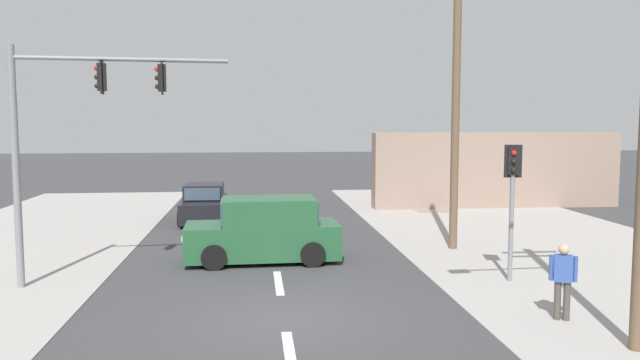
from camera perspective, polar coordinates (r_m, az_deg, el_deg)
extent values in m
plane|color=#3A3A3D|center=(13.47, -3.28, -12.61)|extent=(140.00, 140.00, 0.00)
cube|color=silver|center=(11.58, -2.77, -15.65)|extent=(0.20, 2.40, 0.01)
cube|color=silver|center=(16.34, -3.81, -9.34)|extent=(0.20, 2.40, 0.01)
cube|color=silver|center=(21.21, -4.36, -5.90)|extent=(0.20, 2.40, 0.01)
cube|color=#A39E99|center=(18.12, 26.45, -8.40)|extent=(10.00, 44.00, 0.02)
cylinder|color=brown|center=(20.50, 12.33, 8.02)|extent=(0.26, 0.26, 10.27)
cylinder|color=slate|center=(17.03, -26.04, 0.95)|extent=(0.18, 0.18, 6.00)
cylinder|color=slate|center=(16.61, -17.57, 10.48)|extent=(5.18, 0.63, 0.11)
cube|color=black|center=(16.64, -19.32, 8.86)|extent=(0.22, 0.28, 0.68)
cube|color=black|center=(16.64, -19.32, 8.86)|extent=(0.08, 0.44, 0.84)
sphere|color=red|center=(16.67, -19.76, 9.60)|extent=(0.13, 0.13, 0.13)
sphere|color=black|center=(16.65, -19.74, 8.85)|extent=(0.13, 0.13, 0.13)
sphere|color=black|center=(16.64, -19.71, 8.09)|extent=(0.13, 0.13, 0.13)
cube|color=black|center=(16.51, -14.25, 9.03)|extent=(0.22, 0.28, 0.68)
cube|color=black|center=(16.51, -14.25, 9.03)|extent=(0.08, 0.44, 0.84)
sphere|color=red|center=(16.54, -14.69, 9.78)|extent=(0.13, 0.13, 0.13)
sphere|color=black|center=(16.52, -14.67, 9.02)|extent=(0.13, 0.13, 0.13)
sphere|color=black|center=(16.51, -14.65, 8.26)|extent=(0.13, 0.13, 0.13)
cylinder|color=slate|center=(16.86, 17.07, -4.25)|extent=(0.12, 0.12, 2.80)
cube|color=black|center=(16.66, 17.24, 1.66)|extent=(0.30, 0.26, 0.68)
cube|color=black|center=(16.66, 17.24, 1.66)|extent=(0.44, 0.15, 0.84)
sphere|color=red|center=(16.53, 17.32, 2.39)|extent=(0.13, 0.13, 0.13)
sphere|color=black|center=(16.54, 17.30, 1.63)|extent=(0.13, 0.13, 0.13)
sphere|color=black|center=(16.56, 17.28, 0.87)|extent=(0.13, 0.13, 0.13)
cube|color=gray|center=(31.13, 15.82, 0.88)|extent=(12.00, 1.00, 3.60)
cube|color=#235633|center=(18.65, -5.30, -5.50)|extent=(4.55, 1.98, 1.00)
cube|color=#235633|center=(18.52, -4.70, -2.81)|extent=(2.75, 1.80, 0.76)
cube|color=#384756|center=(18.49, -8.95, -2.87)|extent=(0.11, 1.58, 0.65)
cube|color=#384756|center=(18.64, -0.49, -2.74)|extent=(0.11, 1.55, 0.61)
cube|color=white|center=(18.65, -12.31, -4.90)|extent=(0.09, 1.56, 0.14)
cylinder|color=black|center=(17.80, -9.68, -6.99)|extent=(0.73, 0.24, 0.72)
cylinder|color=black|center=(19.60, -9.51, -5.84)|extent=(0.73, 0.24, 0.72)
cylinder|color=black|center=(17.93, -0.66, -6.82)|extent=(0.73, 0.24, 0.72)
cylinder|color=black|center=(19.72, -1.34, -5.70)|extent=(0.73, 0.24, 0.72)
cube|color=black|center=(26.40, -10.52, -2.55)|extent=(1.71, 4.20, 0.80)
cube|color=black|center=(26.27, -10.56, -1.03)|extent=(1.56, 1.90, 0.62)
cube|color=#384756|center=(27.23, -10.40, -0.80)|extent=(1.44, 0.06, 0.53)
cube|color=#384756|center=(25.31, -10.72, -1.27)|extent=(1.40, 0.06, 0.50)
cube|color=white|center=(28.48, -10.21, -1.60)|extent=(1.45, 0.04, 0.14)
cylinder|color=black|center=(27.79, -12.06, -2.63)|extent=(0.19, 0.64, 0.64)
cylinder|color=black|center=(27.67, -8.56, -2.61)|extent=(0.19, 0.64, 0.64)
cylinder|color=black|center=(25.23, -12.66, -3.46)|extent=(0.19, 0.64, 0.64)
cylinder|color=black|center=(25.10, -8.80, -3.44)|extent=(0.19, 0.64, 0.64)
cylinder|color=#47423D|center=(14.16, 21.62, -10.30)|extent=(0.14, 0.14, 0.84)
cylinder|color=#47423D|center=(14.15, 20.88, -10.29)|extent=(0.14, 0.14, 0.84)
cube|color=#33519E|center=(13.99, 21.35, -7.53)|extent=(0.42, 0.35, 0.56)
sphere|color=tan|center=(13.90, 21.41, -5.92)|extent=(0.22, 0.22, 0.22)
cylinder|color=#33519E|center=(14.00, 22.32, -7.55)|extent=(0.09, 0.09, 0.54)
cylinder|color=#33519E|center=(13.97, 20.38, -7.51)|extent=(0.09, 0.09, 0.54)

